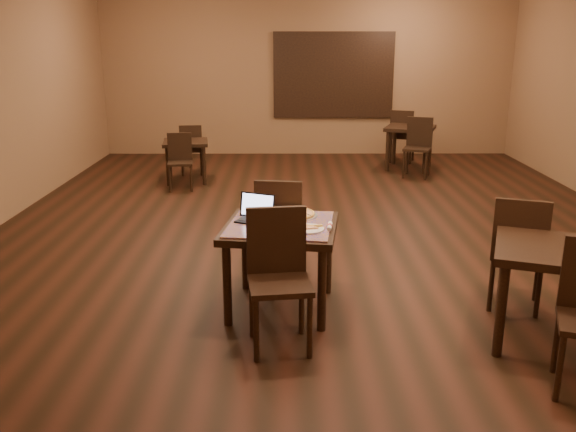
{
  "coord_description": "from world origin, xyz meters",
  "views": [
    {
      "loc": [
        -0.42,
        -7.19,
        2.25
      ],
      "look_at": [
        -0.41,
        -2.41,
        0.85
      ],
      "focal_mm": 38.0,
      "sensor_mm": 36.0,
      "label": 1
    }
  ],
  "objects_px": {
    "tiled_table": "(281,235)",
    "chair_main_near": "(278,270)",
    "chair_main_far": "(280,224)",
    "other_table_a_chair_far": "(402,133)",
    "other_table_a": "(410,134)",
    "other_table_b_chair_near": "(180,158)",
    "other_table_c": "(553,264)",
    "other_table_b": "(186,148)",
    "other_table_c_chair_far": "(519,247)",
    "other_table_a_chair_near": "(418,143)",
    "pizza_pan": "(295,215)",
    "laptop": "(257,214)",
    "other_table_b_chair_far": "(191,147)"
  },
  "relations": [
    {
      "from": "chair_main_far",
      "to": "other_table_a",
      "type": "height_order",
      "value": "chair_main_far"
    },
    {
      "from": "other_table_a_chair_far",
      "to": "other_table_c_chair_far",
      "type": "distance_m",
      "value": 6.46
    },
    {
      "from": "tiled_table",
      "to": "pizza_pan",
      "type": "distance_m",
      "value": 0.29
    },
    {
      "from": "chair_main_far",
      "to": "other_table_a_chair_far",
      "type": "xyz_separation_m",
      "value": [
        2.21,
        5.79,
        -0.02
      ]
    },
    {
      "from": "tiled_table",
      "to": "other_table_c",
      "type": "bearing_deg",
      "value": -10.09
    },
    {
      "from": "other_table_b",
      "to": "other_table_c_chair_far",
      "type": "distance_m",
      "value": 6.07
    },
    {
      "from": "other_table_a_chair_near",
      "to": "other_table_b_chair_near",
      "type": "height_order",
      "value": "other_table_a_chair_near"
    },
    {
      "from": "other_table_a",
      "to": "other_table_a_chair_near",
      "type": "distance_m",
      "value": 0.58
    },
    {
      "from": "chair_main_far",
      "to": "other_table_a_chair_far",
      "type": "height_order",
      "value": "chair_main_far"
    },
    {
      "from": "chair_main_near",
      "to": "other_table_c",
      "type": "bearing_deg",
      "value": -8.37
    },
    {
      "from": "pizza_pan",
      "to": "other_table_b_chair_far",
      "type": "relative_size",
      "value": 0.47
    },
    {
      "from": "tiled_table",
      "to": "laptop",
      "type": "bearing_deg",
      "value": 160.66
    },
    {
      "from": "other_table_a_chair_far",
      "to": "other_table_a_chair_near",
      "type": "bearing_deg",
      "value": 112.52
    },
    {
      "from": "pizza_pan",
      "to": "other_table_a",
      "type": "bearing_deg",
      "value": 69.34
    },
    {
      "from": "other_table_c",
      "to": "tiled_table",
      "type": "bearing_deg",
      "value": -177.42
    },
    {
      "from": "tiled_table",
      "to": "other_table_b",
      "type": "height_order",
      "value": "tiled_table"
    },
    {
      "from": "other_table_b",
      "to": "other_table_c",
      "type": "distance_m",
      "value": 6.57
    },
    {
      "from": "chair_main_far",
      "to": "laptop",
      "type": "distance_m",
      "value": 0.6
    },
    {
      "from": "other_table_c",
      "to": "other_table_b",
      "type": "bearing_deg",
      "value": 143.26
    },
    {
      "from": "other_table_b",
      "to": "other_table_b_chair_far",
      "type": "xyz_separation_m",
      "value": [
        0.01,
        0.5,
        -0.07
      ]
    },
    {
      "from": "other_table_b",
      "to": "other_table_c",
      "type": "bearing_deg",
      "value": -64.68
    },
    {
      "from": "other_table_b",
      "to": "other_table_a_chair_far",
      "type": "bearing_deg",
      "value": 14.38
    },
    {
      "from": "other_table_a_chair_far",
      "to": "other_table_c",
      "type": "xyz_separation_m",
      "value": [
        -0.18,
        -7.04,
        0.09
      ]
    },
    {
      "from": "tiled_table",
      "to": "other_table_c",
      "type": "height_order",
      "value": "other_table_c"
    },
    {
      "from": "other_table_b_chair_near",
      "to": "other_table_c_chair_far",
      "type": "relative_size",
      "value": 0.85
    },
    {
      "from": "laptop",
      "to": "other_table_b_chair_far",
      "type": "distance_m",
      "value": 5.45
    },
    {
      "from": "other_table_a",
      "to": "other_table_b",
      "type": "bearing_deg",
      "value": -146.09
    },
    {
      "from": "other_table_a_chair_far",
      "to": "other_table_b_chair_near",
      "type": "relative_size",
      "value": 1.15
    },
    {
      "from": "other_table_b_chair_near",
      "to": "laptop",
      "type": "bearing_deg",
      "value": -79.88
    },
    {
      "from": "other_table_a_chair_far",
      "to": "other_table_c_chair_far",
      "type": "relative_size",
      "value": 0.98
    },
    {
      "from": "chair_main_far",
      "to": "chair_main_near",
      "type": "bearing_deg",
      "value": 97.66
    },
    {
      "from": "other_table_a",
      "to": "laptop",
      "type": "bearing_deg",
      "value": -93.32
    },
    {
      "from": "laptop",
      "to": "other_table_c_chair_far",
      "type": "xyz_separation_m",
      "value": [
        2.19,
        -0.15,
        -0.25
      ]
    },
    {
      "from": "tiled_table",
      "to": "other_table_a_chair_far",
      "type": "xyz_separation_m",
      "value": [
        2.2,
        6.41,
        -0.11
      ]
    },
    {
      "from": "other_table_a_chair_near",
      "to": "other_table_c_chair_far",
      "type": "xyz_separation_m",
      "value": [
        -0.26,
        -5.3,
        0.01
      ]
    },
    {
      "from": "other_table_c",
      "to": "other_table_a",
      "type": "bearing_deg",
      "value": 108.28
    },
    {
      "from": "pizza_pan",
      "to": "other_table_b_chair_far",
      "type": "distance_m",
      "value": 5.4
    },
    {
      "from": "chair_main_near",
      "to": "other_table_c_chair_far",
      "type": "height_order",
      "value": "chair_main_near"
    },
    {
      "from": "other_table_b_chair_near",
      "to": "other_table_c",
      "type": "bearing_deg",
      "value": -62.06
    },
    {
      "from": "chair_main_far",
      "to": "other_table_a",
      "type": "relative_size",
      "value": 0.98
    },
    {
      "from": "chair_main_far",
      "to": "other_table_c",
      "type": "bearing_deg",
      "value": 156.1
    },
    {
      "from": "laptop",
      "to": "other_table_b_chair_near",
      "type": "relative_size",
      "value": 0.45
    },
    {
      "from": "other_table_c_chair_far",
      "to": "other_table_b",
      "type": "bearing_deg",
      "value": -33.93
    },
    {
      "from": "tiled_table",
      "to": "other_table_b_chair_near",
      "type": "xyz_separation_m",
      "value": [
        -1.58,
        4.36,
        -0.18
      ]
    },
    {
      "from": "tiled_table",
      "to": "chair_main_near",
      "type": "xyz_separation_m",
      "value": [
        -0.01,
        -0.61,
        -0.07
      ]
    },
    {
      "from": "laptop",
      "to": "other_table_a_chair_far",
      "type": "relative_size",
      "value": 0.39
    },
    {
      "from": "chair_main_far",
      "to": "other_table_b",
      "type": "bearing_deg",
      "value": -62.17
    },
    {
      "from": "other_table_a",
      "to": "other_table_a_chair_far",
      "type": "distance_m",
      "value": 0.58
    },
    {
      "from": "tiled_table",
      "to": "other_table_b_chair_far",
      "type": "relative_size",
      "value": 1.21
    },
    {
      "from": "laptop",
      "to": "tiled_table",
      "type": "bearing_deg",
      "value": -3.16
    }
  ]
}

